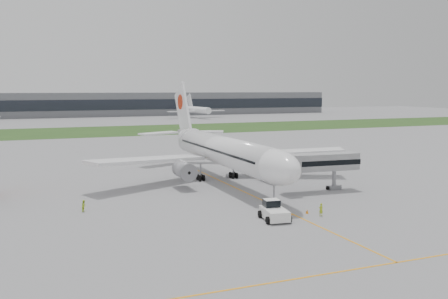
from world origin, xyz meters
name	(u,v)px	position (x,y,z in m)	size (l,w,h in m)	color
ground	(232,186)	(0.00, 0.00, 0.00)	(600.00, 600.00, 0.00)	gray
apron_markings	(244,192)	(0.00, -5.00, 0.00)	(70.00, 70.00, 0.04)	orange
grass_strip	(112,131)	(0.00, 120.00, 0.01)	(600.00, 50.00, 0.02)	#24451A
terminal_building	(81,105)	(0.00, 229.87, 7.00)	(320.00, 22.30, 14.00)	slate
airliner	(222,150)	(0.00, 4.87, 5.66)	(48.13, 53.95, 17.88)	white
pushback_tug	(274,211)	(-3.53, -21.67, 1.10)	(3.70, 4.98, 2.38)	white
jet_bridge	(317,163)	(10.87, -8.85, 4.60)	(13.55, 3.86, 6.21)	#AAABAD
safety_cone_left	(291,213)	(-0.50, -20.67, 0.24)	(0.35, 0.35, 0.49)	orange
safety_cone_right	(307,211)	(1.96, -20.69, 0.28)	(0.41, 0.41, 0.57)	orange
ground_crew_near	(321,210)	(2.95, -22.41, 0.84)	(0.61, 0.40, 1.69)	#ACCB21
ground_crew_far	(84,206)	(-25.16, -8.53, 0.79)	(0.77, 0.60, 1.58)	#B8DF25
distant_aircraft_right	(196,118)	(58.93, 191.02, 0.00)	(34.15, 30.13, 13.06)	white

